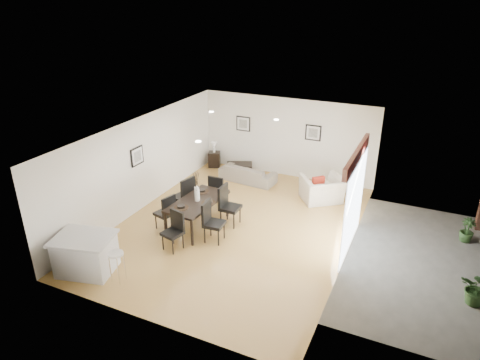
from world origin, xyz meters
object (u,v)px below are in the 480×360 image
at_px(dining_table, 197,203).
at_px(dining_chair_wfar, 185,194).
at_px(sofa, 248,173).
at_px(side_table, 214,159).
at_px(coffee_table, 239,168).
at_px(dining_chair_enear, 211,219).
at_px(dining_chair_foot, 218,190).
at_px(kitchen_island, 86,254).
at_px(dining_chair_head, 175,228).
at_px(dining_chair_efar, 227,203).
at_px(armchair, 322,189).
at_px(dining_chair_wnear, 167,211).
at_px(bar_stool, 116,257).

xyz_separation_m(dining_table, dining_chair_wfar, (-0.65, 0.44, -0.06)).
distance_m(sofa, side_table, 1.79).
relative_size(dining_chair_wfar, coffee_table, 1.31).
bearing_deg(dining_chair_enear, dining_chair_foot, 17.44).
bearing_deg(kitchen_island, dining_chair_head, 38.15).
relative_size(dining_chair_efar, dining_chair_foot, 1.07).
relative_size(dining_chair_efar, kitchen_island, 0.76).
distance_m(dining_chair_enear, side_table, 5.09).
bearing_deg(armchair, dining_chair_enear, 22.73).
xyz_separation_m(armchair, dining_chair_foot, (-2.64, -1.77, 0.20)).
bearing_deg(side_table, dining_chair_head, -72.20).
height_order(dining_chair_wnear, dining_chair_enear, dining_chair_enear).
xyz_separation_m(dining_table, bar_stool, (-0.39, -2.83, -0.08)).
distance_m(armchair, dining_chair_head, 4.85).
xyz_separation_m(dining_chair_foot, side_table, (-1.66, 2.90, -0.31)).
bearing_deg(dining_chair_wnear, dining_chair_efar, 140.84).
bearing_deg(dining_chair_efar, sofa, 13.23).
xyz_separation_m(dining_table, dining_chair_foot, (0.00, 1.15, -0.11)).
bearing_deg(dining_chair_efar, bar_stool, 162.85).
xyz_separation_m(dining_chair_wfar, coffee_table, (0.09, 3.42, -0.47)).
relative_size(armchair, kitchen_island, 0.81).
xyz_separation_m(dining_chair_wnear, dining_chair_head, (0.68, -0.67, -0.01)).
relative_size(armchair, dining_chair_enear, 1.11).
height_order(armchair, dining_chair_head, dining_chair_head).
distance_m(side_table, kitchen_island, 6.90).
height_order(sofa, dining_chair_head, dining_chair_head).
bearing_deg(kitchen_island, dining_table, 51.69).
relative_size(sofa, armchair, 1.59).
relative_size(armchair, dining_chair_wnear, 1.19).
bearing_deg(dining_table, kitchen_island, -110.34).
height_order(dining_table, bar_stool, dining_table).
xyz_separation_m(armchair, side_table, (-4.30, 1.14, -0.12)).
xyz_separation_m(dining_chair_wnear, dining_chair_enear, (1.32, 0.01, 0.04)).
distance_m(sofa, dining_chair_enear, 3.90).
bearing_deg(dining_chair_enear, armchair, -34.78).
bearing_deg(dining_chair_enear, dining_chair_head, 132.86).
bearing_deg(armchair, dining_chair_foot, -3.15).
relative_size(dining_table, bar_stool, 2.67).
height_order(dining_chair_wnear, dining_chair_head, dining_chair_wnear).
bearing_deg(bar_stool, dining_table, 82.19).
relative_size(dining_chair_efar, bar_stool, 1.55).
relative_size(sofa, dining_chair_head, 1.91).
xyz_separation_m(dining_table, coffee_table, (-0.56, 3.86, -0.52)).
relative_size(dining_chair_foot, side_table, 1.93).
relative_size(dining_table, dining_chair_efar, 1.72).
xyz_separation_m(side_table, bar_stool, (1.27, -6.88, 0.35)).
distance_m(dining_chair_wnear, dining_chair_foot, 1.77).
bearing_deg(kitchen_island, coffee_table, 69.80).
bearing_deg(dining_chair_foot, bar_stool, 83.91).
bearing_deg(dining_chair_wnear, armchair, 150.67).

